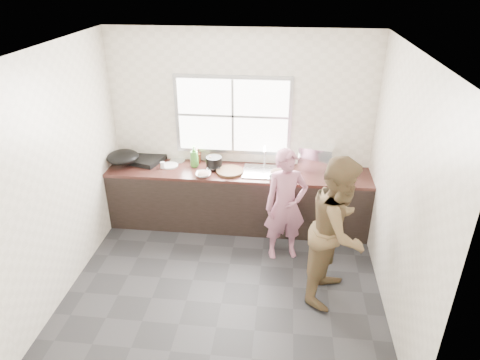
# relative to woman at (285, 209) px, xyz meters

# --- Properties ---
(floor) EXTENTS (3.60, 3.20, 0.01)m
(floor) POSITION_rel_woman_xyz_m (-0.67, -0.64, -0.69)
(floor) COLOR #262628
(floor) RESTS_ON ground
(ceiling) EXTENTS (3.60, 3.20, 0.01)m
(ceiling) POSITION_rel_woman_xyz_m (-0.67, -0.64, 2.02)
(ceiling) COLOR silver
(ceiling) RESTS_ON wall_back
(wall_back) EXTENTS (3.60, 0.01, 2.70)m
(wall_back) POSITION_rel_woman_xyz_m (-0.67, 0.97, 0.66)
(wall_back) COLOR silver
(wall_back) RESTS_ON ground
(wall_left) EXTENTS (0.01, 3.20, 2.70)m
(wall_left) POSITION_rel_woman_xyz_m (-2.47, -0.64, 0.66)
(wall_left) COLOR beige
(wall_left) RESTS_ON ground
(wall_right) EXTENTS (0.01, 3.20, 2.70)m
(wall_right) POSITION_rel_woman_xyz_m (1.14, -0.64, 0.66)
(wall_right) COLOR beige
(wall_right) RESTS_ON ground
(wall_front) EXTENTS (3.60, 0.01, 2.70)m
(wall_front) POSITION_rel_woman_xyz_m (-0.67, -2.24, 0.66)
(wall_front) COLOR beige
(wall_front) RESTS_ON ground
(cabinet) EXTENTS (3.60, 0.62, 0.82)m
(cabinet) POSITION_rel_woman_xyz_m (-0.67, 0.65, -0.28)
(cabinet) COLOR black
(cabinet) RESTS_ON floor
(countertop) EXTENTS (3.60, 0.64, 0.04)m
(countertop) POSITION_rel_woman_xyz_m (-0.67, 0.65, 0.15)
(countertop) COLOR #351A15
(countertop) RESTS_ON cabinet
(sink) EXTENTS (0.55, 0.45, 0.02)m
(sink) POSITION_rel_woman_xyz_m (-0.32, 0.65, 0.18)
(sink) COLOR silver
(sink) RESTS_ON countertop
(faucet) EXTENTS (0.02, 0.02, 0.30)m
(faucet) POSITION_rel_woman_xyz_m (-0.32, 0.85, 0.32)
(faucet) COLOR silver
(faucet) RESTS_ON countertop
(window_frame) EXTENTS (1.60, 0.05, 1.10)m
(window_frame) POSITION_rel_woman_xyz_m (-0.77, 0.95, 0.86)
(window_frame) COLOR #9EA0A5
(window_frame) RESTS_ON wall_back
(window_glazing) EXTENTS (1.50, 0.01, 1.00)m
(window_glazing) POSITION_rel_woman_xyz_m (-0.77, 0.93, 0.86)
(window_glazing) COLOR white
(window_glazing) RESTS_ON window_frame
(woman) EXTENTS (0.57, 0.45, 1.37)m
(woman) POSITION_rel_woman_xyz_m (0.00, 0.00, 0.00)
(woman) COLOR #A7647C
(woman) RESTS_ON floor
(person_side) EXTENTS (0.91, 1.01, 1.69)m
(person_side) POSITION_rel_woman_xyz_m (0.57, -0.65, 0.16)
(person_side) COLOR brown
(person_side) RESTS_ON floor
(cutting_board) EXTENTS (0.38, 0.38, 0.04)m
(cutting_board) POSITION_rel_woman_xyz_m (-0.77, 0.59, 0.19)
(cutting_board) COLOR #342314
(cutting_board) RESTS_ON countertop
(cleaver) EXTENTS (0.20, 0.15, 0.01)m
(cleaver) POSITION_rel_woman_xyz_m (-1.00, 0.62, 0.22)
(cleaver) COLOR silver
(cleaver) RESTS_ON cutting_board
(bowl_mince) EXTENTS (0.23, 0.23, 0.05)m
(bowl_mince) POSITION_rel_woman_xyz_m (-1.11, 0.44, 0.20)
(bowl_mince) COLOR white
(bowl_mince) RESTS_ON countertop
(bowl_crabs) EXTENTS (0.28, 0.28, 0.07)m
(bowl_crabs) POSITION_rel_woman_xyz_m (-0.09, 0.51, 0.21)
(bowl_crabs) COLOR white
(bowl_crabs) RESTS_ON countertop
(bowl_held) EXTENTS (0.22, 0.22, 0.06)m
(bowl_held) POSITION_rel_woman_xyz_m (-0.15, 0.44, 0.20)
(bowl_held) COLOR white
(bowl_held) RESTS_ON countertop
(black_pot) EXTENTS (0.27, 0.27, 0.16)m
(black_pot) POSITION_rel_woman_xyz_m (-1.01, 0.72, 0.25)
(black_pot) COLOR black
(black_pot) RESTS_ON countertop
(plate_food) EXTENTS (0.27, 0.27, 0.02)m
(plate_food) POSITION_rel_woman_xyz_m (-1.64, 0.70, 0.18)
(plate_food) COLOR silver
(plate_food) RESTS_ON countertop
(bottle_green) EXTENTS (0.14, 0.14, 0.31)m
(bottle_green) POSITION_rel_woman_xyz_m (-1.29, 0.74, 0.33)
(bottle_green) COLOR #3B852B
(bottle_green) RESTS_ON countertop
(bottle_brown_tall) EXTENTS (0.09, 0.09, 0.19)m
(bottle_brown_tall) POSITION_rel_woman_xyz_m (-1.28, 0.88, 0.27)
(bottle_brown_tall) COLOR #502014
(bottle_brown_tall) RESTS_ON countertop
(bottle_brown_short) EXTENTS (0.16, 0.16, 0.15)m
(bottle_brown_short) POSITION_rel_woman_xyz_m (-1.06, 0.73, 0.25)
(bottle_brown_short) COLOR #491D12
(bottle_brown_short) RESTS_ON countertop
(glass_jar) EXTENTS (0.08, 0.08, 0.09)m
(glass_jar) POSITION_rel_woman_xyz_m (-1.72, 0.63, 0.22)
(glass_jar) COLOR white
(glass_jar) RESTS_ON countertop
(burner) EXTENTS (0.55, 0.55, 0.07)m
(burner) POSITION_rel_woman_xyz_m (-2.01, 0.83, 0.21)
(burner) COLOR black
(burner) RESTS_ON countertop
(wok) EXTENTS (0.50, 0.50, 0.17)m
(wok) POSITION_rel_woman_xyz_m (-2.27, 0.63, 0.32)
(wok) COLOR black
(wok) RESTS_ON burner
(dish_rack) EXTENTS (0.51, 0.41, 0.34)m
(dish_rack) POSITION_rel_woman_xyz_m (0.39, 0.86, 0.34)
(dish_rack) COLOR white
(dish_rack) RESTS_ON countertop
(pot_lid_left) EXTENTS (0.30, 0.30, 0.01)m
(pot_lid_left) POSITION_rel_woman_xyz_m (-2.03, 0.78, 0.18)
(pot_lid_left) COLOR #A7A9AE
(pot_lid_left) RESTS_ON countertop
(pot_lid_right) EXTENTS (0.26, 0.26, 0.01)m
(pot_lid_right) POSITION_rel_woman_xyz_m (-1.57, 0.88, 0.18)
(pot_lid_right) COLOR silver
(pot_lid_right) RESTS_ON countertop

